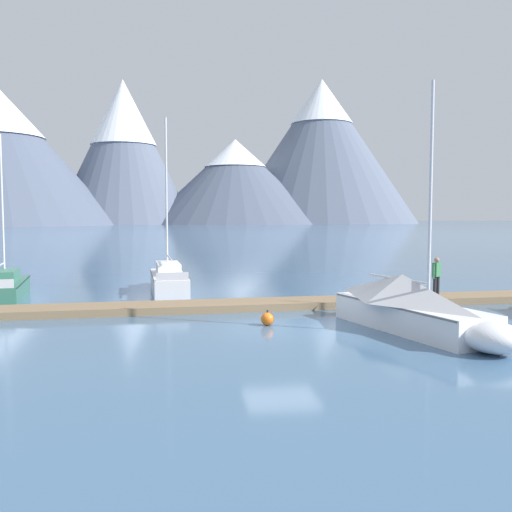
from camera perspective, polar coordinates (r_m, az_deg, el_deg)
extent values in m
plane|color=#426689|center=(19.29, 2.58, -7.22)|extent=(700.00, 700.00, 0.00)
cone|color=slate|center=(250.91, -13.25, 10.19)|extent=(58.72, 58.72, 61.26)
cone|color=white|center=(253.26, -13.31, 13.97)|extent=(27.94, 27.94, 27.77)
cone|color=#4C566B|center=(249.12, -2.11, 7.52)|extent=(79.02, 79.02, 36.82)
cone|color=white|center=(250.16, -2.12, 10.36)|extent=(27.24, 27.24, 12.09)
cone|color=slate|center=(272.78, 6.64, 10.45)|extent=(90.26, 90.26, 67.58)
cone|color=white|center=(276.32, 6.68, 15.27)|extent=(29.36, 29.36, 20.94)
cube|color=#846B4C|center=(23.14, 0.71, -4.93)|extent=(29.40, 3.37, 0.30)
cylinder|color=#38383D|center=(22.36, 1.14, -5.33)|extent=(28.15, 1.65, 0.24)
cylinder|color=#38383D|center=(23.94, 0.31, -4.70)|extent=(28.15, 1.65, 0.24)
cube|color=#336B56|center=(28.18, -24.35, -3.17)|extent=(2.57, 5.47, 0.79)
ellipsoid|color=#336B56|center=(31.02, -23.59, -2.51)|extent=(1.77, 1.62, 0.75)
cube|color=#163027|center=(28.14, -24.38, -2.45)|extent=(2.59, 5.37, 0.06)
cylinder|color=silver|center=(28.88, -24.32, 4.51)|extent=(0.10, 0.10, 6.76)
cube|color=#3A7560|center=(28.24, -24.36, -1.83)|extent=(1.62, 2.52, 0.51)
cube|color=silver|center=(27.82, -8.86, -2.77)|extent=(1.97, 6.06, 0.95)
ellipsoid|color=silver|center=(31.04, -9.22, -2.06)|extent=(1.42, 1.58, 0.90)
cube|color=slate|center=(27.77, -8.87, -1.89)|extent=(2.00, 5.94, 0.06)
cylinder|color=silver|center=(28.49, -9.06, 6.07)|extent=(0.10, 0.10, 7.67)
cylinder|color=silver|center=(26.87, -8.79, -0.14)|extent=(0.32, 3.37, 0.08)
cube|color=white|center=(27.89, -8.90, -1.22)|extent=(1.27, 2.75, 0.54)
cube|color=silver|center=(24.87, -8.47, -2.07)|extent=(1.40, 0.20, 0.36)
cube|color=white|center=(19.35, 15.38, -5.96)|extent=(3.46, 6.48, 0.92)
ellipsoid|color=white|center=(16.90, 22.85, -7.60)|extent=(1.98, 2.15, 0.87)
cube|color=slate|center=(19.28, 15.40, -4.73)|extent=(3.46, 6.38, 0.06)
cylinder|color=silver|center=(18.43, 17.27, 5.92)|extent=(0.10, 0.10, 7.03)
cylinder|color=silver|center=(19.73, 14.12, -2.26)|extent=(0.93, 3.00, 0.08)
pyramid|color=silver|center=(19.57, 14.56, -3.13)|extent=(3.36, 5.36, 0.91)
cylinder|color=#232328|center=(25.45, 17.65, -2.98)|extent=(0.14, 0.14, 0.86)
cylinder|color=#232328|center=(25.67, 17.95, -2.93)|extent=(0.14, 0.14, 0.86)
cube|color=#387A4C|center=(25.48, 17.83, -1.32)|extent=(0.44, 0.39, 0.60)
sphere|color=#A37556|center=(25.45, 17.85, -0.38)|extent=(0.22, 0.22, 0.22)
cylinder|color=#387A4C|center=(25.27, 17.54, -1.52)|extent=(0.09, 0.09, 0.62)
cylinder|color=#387A4C|center=(25.70, 18.12, -1.44)|extent=(0.09, 0.09, 0.62)
sphere|color=orange|center=(19.54, 1.16, -6.39)|extent=(0.46, 0.46, 0.46)
cylinder|color=#262628|center=(19.50, 1.16, -5.61)|extent=(0.06, 0.06, 0.08)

